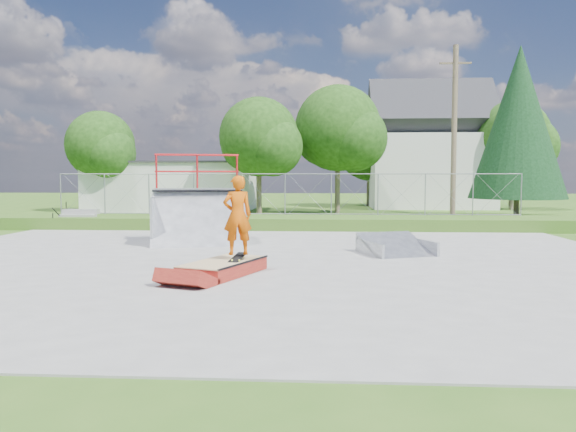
% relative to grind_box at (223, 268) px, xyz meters
% --- Properties ---
extents(ground, '(120.00, 120.00, 0.00)m').
position_rel_grind_box_xyz_m(ground, '(0.51, 1.75, -0.16)').
color(ground, '#325B1A').
rests_on(ground, ground).
extents(concrete_pad, '(20.00, 16.00, 0.04)m').
position_rel_grind_box_xyz_m(concrete_pad, '(0.51, 1.75, -0.14)').
color(concrete_pad, gray).
rests_on(concrete_pad, ground).
extents(grass_berm, '(24.00, 3.00, 0.50)m').
position_rel_grind_box_xyz_m(grass_berm, '(0.51, 11.25, 0.09)').
color(grass_berm, '#325B1A').
rests_on(grass_berm, ground).
extents(grind_box, '(1.76, 2.43, 0.33)m').
position_rel_grind_box_xyz_m(grind_box, '(0.00, 0.00, 0.00)').
color(grind_box, maroon).
rests_on(grind_box, concrete_pad).
extents(quarter_pipe, '(3.43, 3.10, 2.92)m').
position_rel_grind_box_xyz_m(quarter_pipe, '(-1.82, 5.67, 1.30)').
color(quarter_pipe, gray).
rests_on(quarter_pipe, concrete_pad).
extents(flat_bank_ramp, '(2.19, 2.26, 0.51)m').
position_rel_grind_box_xyz_m(flat_bank_ramp, '(4.19, 3.54, 0.09)').
color(flat_bank_ramp, gray).
rests_on(flat_bank_ramp, concrete_pad).
extents(skateboard, '(0.33, 0.82, 0.13)m').
position_rel_grind_box_xyz_m(skateboard, '(0.29, 0.19, 0.21)').
color(skateboard, black).
rests_on(skateboard, grind_box).
extents(skater, '(0.74, 0.60, 1.74)m').
position_rel_grind_box_xyz_m(skater, '(0.29, 0.19, 1.08)').
color(skater, '#CA5107').
rests_on(skater, grind_box).
extents(concrete_stairs, '(1.50, 1.60, 0.80)m').
position_rel_grind_box_xyz_m(concrete_stairs, '(-7.99, 10.45, 0.24)').
color(concrete_stairs, gray).
rests_on(concrete_stairs, ground).
extents(chain_link_fence, '(20.00, 0.06, 1.80)m').
position_rel_grind_box_xyz_m(chain_link_fence, '(0.51, 12.25, 1.24)').
color(chain_link_fence, gray).
rests_on(chain_link_fence, grass_berm).
extents(utility_building_flat, '(10.00, 6.00, 3.00)m').
position_rel_grind_box_xyz_m(utility_building_flat, '(-7.49, 23.75, 1.34)').
color(utility_building_flat, silver).
rests_on(utility_building_flat, ground).
extents(gable_house, '(8.40, 6.08, 8.94)m').
position_rel_grind_box_xyz_m(gable_house, '(9.51, 27.75, 3.67)').
color(gable_house, silver).
rests_on(gable_house, ground).
extents(utility_pole, '(0.24, 0.24, 8.00)m').
position_rel_grind_box_xyz_m(utility_pole, '(8.01, 13.75, 3.84)').
color(utility_pole, brown).
rests_on(utility_pole, ground).
extents(tree_left_near, '(4.76, 4.48, 6.65)m').
position_rel_grind_box_xyz_m(tree_left_near, '(-1.24, 19.58, 4.07)').
color(tree_left_near, brown).
rests_on(tree_left_near, ground).
extents(tree_center, '(5.44, 5.12, 7.60)m').
position_rel_grind_box_xyz_m(tree_center, '(3.29, 21.56, 4.68)').
color(tree_center, brown).
rests_on(tree_center, ground).
extents(tree_left_far, '(4.42, 4.16, 6.18)m').
position_rel_grind_box_xyz_m(tree_left_far, '(-11.26, 21.59, 3.77)').
color(tree_left_far, brown).
rests_on(tree_left_far, ground).
extents(tree_right_far, '(5.10, 4.80, 7.12)m').
position_rel_grind_box_xyz_m(tree_right_far, '(14.78, 25.57, 4.38)').
color(tree_right_far, brown).
rests_on(tree_right_far, ground).
extents(tree_back_mid, '(4.08, 3.84, 5.70)m').
position_rel_grind_box_xyz_m(tree_back_mid, '(5.72, 29.60, 3.47)').
color(tree_back_mid, brown).
rests_on(tree_back_mid, ground).
extents(conifer_tree, '(5.04, 5.04, 9.10)m').
position_rel_grind_box_xyz_m(conifer_tree, '(12.51, 18.75, 4.88)').
color(conifer_tree, brown).
rests_on(conifer_tree, ground).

